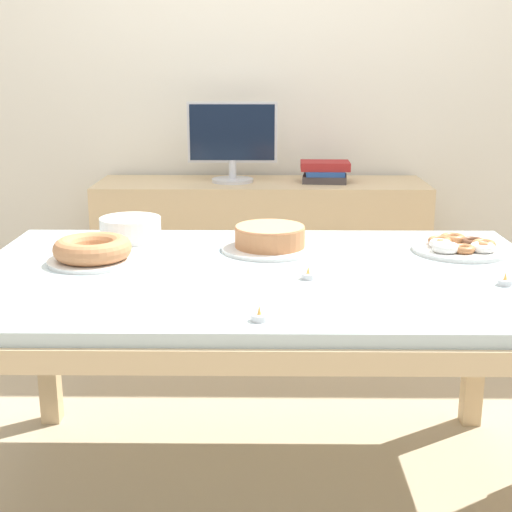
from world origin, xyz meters
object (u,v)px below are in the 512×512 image
Objects in this scene: tealight_near_cakes at (505,282)px; tealight_right_edge at (258,317)px; cake_chocolate_round at (270,239)px; cake_golden_bundt at (93,251)px; plate_stack at (131,229)px; computer_monitor at (232,142)px; tealight_near_front at (308,275)px; book_stack at (325,172)px; pastry_platter at (460,247)px.

tealight_near_cakes and tealight_right_edge have the same top height.
cake_chocolate_round is 1.15× the size of cake_golden_bundt.
tealight_right_edge is at bearing -60.92° from plate_stack.
computer_monitor is at bearing 98.56° from cake_chocolate_round.
computer_monitor reaches higher than cake_chocolate_round.
tealight_near_cakes is (0.82, -1.51, -0.23)m from computer_monitor.
cake_chocolate_round reaches higher than plate_stack.
computer_monitor is at bearing 100.71° from tealight_near_front.
cake_chocolate_round is at bearing 87.20° from tealight_right_edge.
plate_stack is at bearing 77.75° from cake_golden_bundt.
computer_monitor is 1.73m from tealight_near_cakes.
book_stack reaches higher than cake_golden_bundt.
tealight_near_front is 1.00× the size of tealight_right_edge.
computer_monitor reaches higher than tealight_right_edge.
cake_golden_bundt is (-0.38, -1.29, -0.20)m from computer_monitor.
plate_stack is 5.25× the size of tealight_near_front.
book_stack reaches higher than tealight_right_edge.
cake_golden_bundt is at bearing 169.40° from tealight_near_cakes.
computer_monitor reaches higher than cake_golden_bundt.
cake_golden_bundt is 0.90× the size of pastry_platter.
plate_stack reaches higher than cake_golden_bundt.
book_stack is (0.44, 0.00, -0.14)m from computer_monitor.
tealight_right_edge is (-0.31, -1.80, -0.09)m from book_stack.
cake_golden_bundt is (-0.55, -0.16, 0.00)m from cake_chocolate_round.
book_stack is 1.56m from tealight_near_cakes.
pastry_platter is (0.35, -1.15, -0.08)m from book_stack.
tealight_right_edge is (0.51, -0.51, -0.03)m from cake_golden_bundt.
book_stack is at bearing 57.60° from cake_golden_bundt.
pastry_platter is (1.16, 0.14, -0.02)m from cake_golden_bundt.
tealight_near_cakes is (1.13, -0.52, -0.03)m from plate_stack.
pastry_platter is (0.62, -0.02, -0.02)m from cake_chocolate_round.
tealight_near_cakes is 0.54m from tealight_near_front.
pastry_platter is (0.79, -1.14, -0.22)m from computer_monitor.
cake_chocolate_round is 7.98× the size of tealight_right_edge.
cake_golden_bundt is 0.67m from tealight_near_front.
book_stack is 1.53m from cake_golden_bundt.
cake_golden_bundt is 6.95× the size of tealight_near_front.
cake_chocolate_round reaches higher than pastry_platter.
book_stack is at bearing 103.86° from tealight_near_cakes.
computer_monitor is at bearing -179.82° from book_stack.
tealight_near_cakes is at bearing -85.69° from pastry_platter.
plate_stack is (-0.31, -0.99, -0.20)m from computer_monitor.
cake_chocolate_round is at bearing -81.44° from computer_monitor.
plate_stack is at bearing -107.43° from computer_monitor.
pastry_platter is at bearing 31.26° from tealight_near_front.
cake_golden_bundt reaches higher than tealight_right_edge.
plate_stack reaches higher than tealight_near_cakes.
pastry_platter is at bearing -73.23° from book_stack.
book_stack is 1.16m from cake_chocolate_round.
plate_stack is (-0.75, -1.00, -0.06)m from book_stack.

